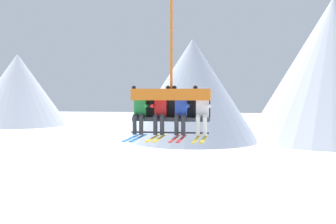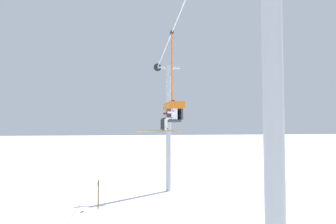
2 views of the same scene
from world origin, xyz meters
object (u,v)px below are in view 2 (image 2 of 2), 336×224
object	(u,v)px
trail_sign	(98,192)
skier_green	(166,116)
skier_white	(171,115)
skier_blue	(170,116)
lift_tower_far	(273,125)
skier_red	(168,116)
chairlift_chair	(173,108)
lift_tower_near	(168,124)

from	to	relation	value
trail_sign	skier_green	bearing A→B (deg)	48.49
skier_white	trail_sign	world-z (taller)	skier_white
skier_blue	skier_white	size ratio (longest dim) A/B	1.00
lift_tower_far	skier_red	world-z (taller)	lift_tower_far
lift_tower_far	skier_green	distance (m)	8.01
chairlift_chair	skier_blue	xyz separation A→B (m)	(0.27, -0.21, -0.33)
chairlift_chair	lift_tower_near	bearing A→B (deg)	174.42
skier_red	lift_tower_far	bearing A→B (deg)	7.13
chairlift_chair	skier_red	xyz separation A→B (m)	(-0.27, -0.21, -0.33)
chairlift_chair	skier_white	bearing A→B (deg)	-14.56
lift_tower_far	trail_sign	bearing A→B (deg)	-158.11
skier_blue	trail_sign	world-z (taller)	skier_blue
chairlift_chair	skier_red	size ratio (longest dim) A/B	2.59
skier_green	skier_red	distance (m)	0.56
skier_white	skier_red	bearing A→B (deg)	180.00
lift_tower_near	skier_green	distance (m)	6.54
skier_blue	lift_tower_near	bearing A→B (deg)	173.03
chairlift_chair	skier_white	distance (m)	0.91
lift_tower_far	skier_red	bearing A→B (deg)	-172.87
lift_tower_near	skier_blue	distance (m)	7.63
skier_blue	skier_white	distance (m)	0.55
chairlift_chair	trail_sign	bearing A→B (deg)	-136.56
skier_green	lift_tower_near	bearing A→B (deg)	171.86
lift_tower_near	chairlift_chair	distance (m)	7.36
trail_sign	skier_white	bearing A→B (deg)	36.47
lift_tower_far	chairlift_chair	xyz separation A→B (m)	(-7.12, -0.71, 0.72)
chairlift_chair	skier_green	world-z (taller)	chairlift_chair
skier_white	chairlift_chair	bearing A→B (deg)	165.44
lift_tower_far	chairlift_chair	world-z (taller)	lift_tower_far
lift_tower_far	skier_white	size ratio (longest dim) A/B	5.40
skier_white	trail_sign	bearing A→B (deg)	-143.53
trail_sign	chairlift_chair	bearing A→B (deg)	43.44
skier_red	skier_white	xyz separation A→B (m)	(1.09, 0.00, 0.00)
lift_tower_near	lift_tower_far	bearing A→B (deg)	0.00
chairlift_chair	skier_white	world-z (taller)	chairlift_chair
skier_green	skier_white	distance (m)	1.65
lift_tower_near	chairlift_chair	size ratio (longest dim) A/B	2.09
skier_green	trail_sign	distance (m)	6.33
skier_green	trail_sign	size ratio (longest dim) A/B	1.06
skier_green	skier_red	world-z (taller)	same
skier_red	trail_sign	size ratio (longest dim) A/B	1.06
lift_tower_far	skier_white	world-z (taller)	lift_tower_far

